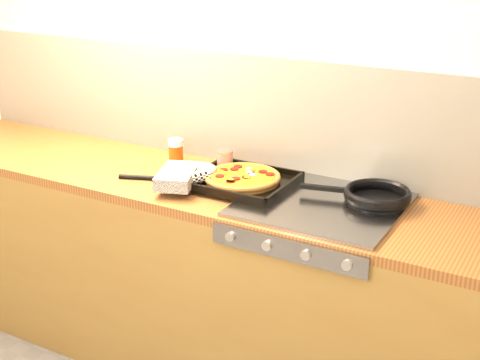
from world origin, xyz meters
The scene contains 9 objects.
room_shell centered at (0.00, 1.39, 1.15)m, with size 3.20×3.20×3.20m.
counter_run centered at (0.00, 1.10, 0.45)m, with size 3.20×0.62×0.90m.
stovetop centered at (0.45, 1.10, 0.91)m, with size 0.60×0.56×0.02m, color gray.
pizza_on_tray centered at (0.02, 1.09, 0.94)m, with size 0.53×0.46×0.07m.
frying_pan centered at (0.63, 1.21, 0.94)m, with size 0.45×0.31×0.04m.
tomato_can centered at (-0.07, 1.25, 0.95)m, with size 0.09×0.09×0.10m.
juice_glass centered at (-0.32, 1.24, 0.96)m, with size 0.08×0.08×0.11m.
wooden_spoon centered at (0.07, 1.30, 0.91)m, with size 0.30×0.04×0.02m.
black_spatula centered at (-0.29, 1.01, 0.91)m, with size 0.28×0.15×0.02m.
Camera 1 is at (1.33, -1.12, 1.91)m, focal length 50.00 mm.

